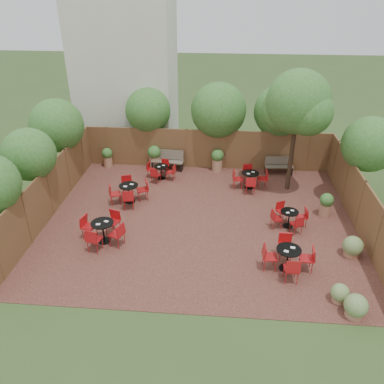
{
  "coord_description": "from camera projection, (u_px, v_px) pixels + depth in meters",
  "views": [
    {
      "loc": [
        0.79,
        -13.15,
        8.44
      ],
      "look_at": [
        -0.36,
        0.5,
        1.0
      ],
      "focal_mm": 36.83,
      "sensor_mm": 36.0,
      "label": 1
    }
  ],
  "objects": [
    {
      "name": "courtyard_tree",
      "position": [
        298.0,
        106.0,
        16.12
      ],
      "size": [
        2.8,
        2.7,
        5.33
      ],
      "rotation": [
        0.0,
        0.0,
        -0.43
      ],
      "color": "black",
      "rests_on": "courtyard_paving"
    },
    {
      "name": "fence_back",
      "position": [
        207.0,
        149.0,
        19.51
      ],
      "size": [
        12.0,
        0.08,
        2.0
      ],
      "primitive_type": "cube",
      "color": "brown",
      "rests_on": "ground"
    },
    {
      "name": "neighbour_building",
      "position": [
        127.0,
        73.0,
        21.04
      ],
      "size": [
        5.0,
        4.0,
        8.0
      ],
      "primitive_type": "cube",
      "color": "beige",
      "rests_on": "ground"
    },
    {
      "name": "park_bench_right",
      "position": [
        279.0,
        165.0,
        19.17
      ],
      "size": [
        1.38,
        0.55,
        0.83
      ],
      "rotation": [
        0.0,
        0.0,
        0.08
      ],
      "color": "brown",
      "rests_on": "courtyard_paving"
    },
    {
      "name": "overhang_foliage",
      "position": [
        183.0,
        125.0,
        17.48
      ],
      "size": [
        15.5,
        10.6,
        2.7
      ],
      "color": "#2E6320",
      "rests_on": "ground"
    },
    {
      "name": "bistro_tables",
      "position": [
        196.0,
        207.0,
        15.6
      ],
      "size": [
        8.34,
        7.77,
        0.92
      ],
      "color": "black",
      "rests_on": "courtyard_paving"
    },
    {
      "name": "low_shrubs",
      "position": [
        351.0,
        276.0,
        12.14
      ],
      "size": [
        1.58,
        3.51,
        0.75
      ],
      "color": "#97674B",
      "rests_on": "courtyard_paving"
    },
    {
      "name": "park_bench_left",
      "position": [
        168.0,
        160.0,
        19.55
      ],
      "size": [
        1.62,
        0.66,
        0.98
      ],
      "rotation": [
        0.0,
        0.0,
        -0.1
      ],
      "color": "brown",
      "rests_on": "courtyard_paving"
    },
    {
      "name": "fence_left",
      "position": [
        49.0,
        192.0,
        15.57
      ],
      "size": [
        0.08,
        10.0,
        2.0
      ],
      "primitive_type": "cube",
      "color": "brown",
      "rests_on": "ground"
    },
    {
      "name": "ground",
      "position": [
        200.0,
        220.0,
        15.6
      ],
      "size": [
        80.0,
        80.0,
        0.0
      ],
      "primitive_type": "plane",
      "color": "#354F23",
      "rests_on": "ground"
    },
    {
      "name": "fence_right",
      "position": [
        361.0,
        205.0,
        14.68
      ],
      "size": [
        0.08,
        10.0,
        2.0
      ],
      "primitive_type": "cube",
      "color": "brown",
      "rests_on": "ground"
    },
    {
      "name": "planters",
      "position": [
        191.0,
        165.0,
        18.81
      ],
      "size": [
        10.51,
        4.51,
        1.18
      ],
      "color": "#97674B",
      "rests_on": "courtyard_paving"
    },
    {
      "name": "courtyard_paving",
      "position": [
        200.0,
        220.0,
        15.6
      ],
      "size": [
        12.0,
        10.0,
        0.02
      ],
      "primitive_type": "cube",
      "color": "#361916",
      "rests_on": "ground"
    }
  ]
}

